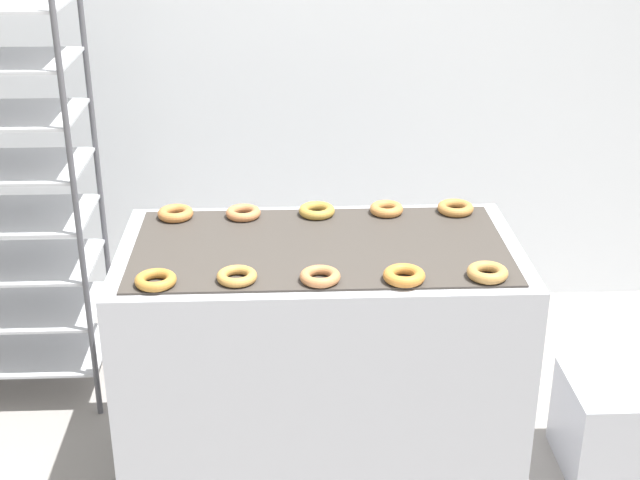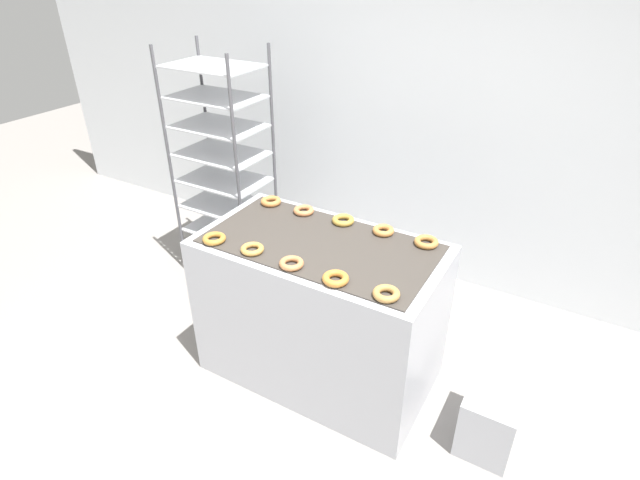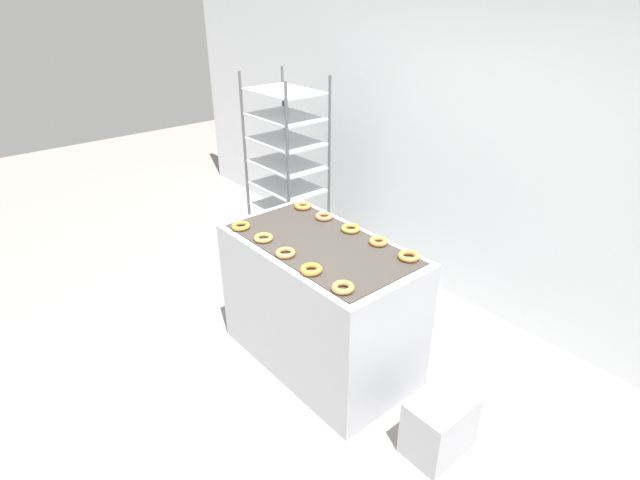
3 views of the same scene
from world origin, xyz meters
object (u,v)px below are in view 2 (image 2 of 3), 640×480
Objects in this scene: donut_near_rightmost at (386,294)px; donut_far_right at (383,230)px; donut_far_left at (304,210)px; donut_near_right at (336,278)px; donut_far_leftmost at (271,201)px; donut_near_center at (292,263)px; donut_far_rightmost at (426,242)px; baking_rack_cart at (223,167)px; donut_near_left at (252,249)px; donut_near_leftmost at (214,239)px; fryer_machine at (320,311)px; donut_far_center at (344,220)px; glaze_bin at (491,416)px.

donut_near_rightmost is 1.05× the size of donut_far_right.
donut_near_rightmost is 0.96m from donut_far_left.
donut_far_leftmost is (-0.78, 0.56, -0.00)m from donut_near_right.
donut_near_center is 0.77m from donut_far_rightmost.
baking_rack_cart is 1.35m from donut_near_left.
donut_near_leftmost is at bearing -144.48° from donut_far_right.
donut_near_left is 0.99× the size of donut_far_left.
fryer_machine is at bearing 27.96° from donut_near_leftmost.
fryer_machine is 0.63m from donut_near_left.
baking_rack_cart is 0.83m from donut_far_leftmost.
donut_far_rightmost is (1.04, 0.01, -0.00)m from donut_far_leftmost.
baking_rack_cart is 2.01m from donut_near_rightmost.
donut_near_center is at bearing -179.82° from donut_near_rightmost.
fryer_machine is 10.35× the size of donut_far_center.
donut_far_leftmost is 1.04m from donut_far_rightmost.
donut_near_leftmost reaches higher than glaze_bin.
donut_near_rightmost reaches higher than donut_far_left.
fryer_machine is 0.63m from donut_near_right.
donut_far_rightmost is (0.27, 0.57, -0.00)m from donut_near_right.
donut_near_left is at bearing -64.98° from donut_far_leftmost.
donut_far_leftmost and donut_far_right have the same top height.
donut_near_rightmost is at bearing -64.93° from donut_far_right.
donut_far_right reaches higher than donut_far_left.
glaze_bin is 1.82m from donut_near_leftmost.
donut_near_leftmost is at bearing 179.69° from donut_near_right.
donut_near_right reaches higher than donut_far_left.
baking_rack_cart reaches higher than donut_near_center.
donut_far_center reaches higher than fryer_machine.
donut_near_left is 0.98× the size of donut_far_leftmost.
donut_far_right reaches higher than donut_near_leftmost.
donut_near_right and donut_near_rightmost have the same top height.
donut_near_right reaches higher than fryer_machine.
donut_near_rightmost is (-0.56, -0.27, 0.80)m from glaze_bin.
donut_near_left is 0.80m from donut_near_rightmost.
donut_near_right is (-0.83, -0.28, 0.80)m from glaze_bin.
donut_far_leftmost reaches higher than donut_near_center.
donut_near_rightmost reaches higher than donut_near_center.
donut_far_right is at bearing 1.39° from donut_far_left.
donut_near_rightmost reaches higher than donut_far_center.
donut_far_rightmost reaches higher than donut_near_left.
donut_near_right is at bearing -177.82° from donut_near_rightmost.
donut_near_right is 1.02× the size of donut_near_rightmost.
donut_far_leftmost reaches higher than donut_far_left.
donut_far_right is at bearing 47.30° from fryer_machine.
donut_near_center is 0.98× the size of donut_near_rightmost.
donut_near_center is (0.52, 0.00, -0.00)m from donut_near_leftmost.
fryer_machine is 10.59× the size of donut_near_rightmost.
donut_far_rightmost is at bearing 0.92° from donut_far_left.
donut_near_center is at bearing 0.47° from donut_near_leftmost.
donut_near_leftmost is 0.98× the size of donut_near_right.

